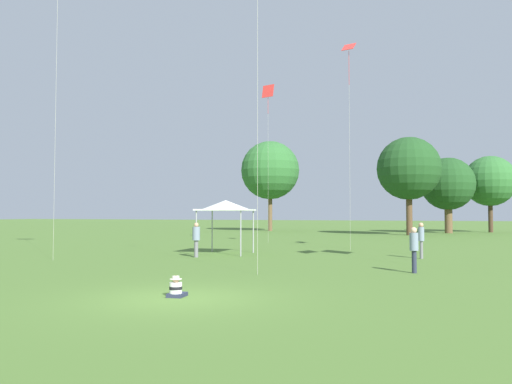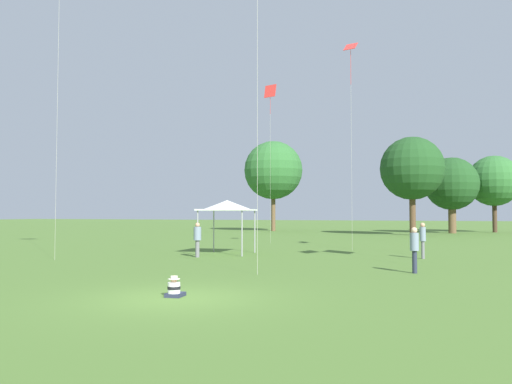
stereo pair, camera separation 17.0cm
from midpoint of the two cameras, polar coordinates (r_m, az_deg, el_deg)
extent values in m
plane|color=#4C702D|center=(13.37, -8.79, -11.92)|extent=(300.00, 300.00, 0.00)
cube|color=#282D47|center=(13.65, -8.84, -11.52)|extent=(0.45, 0.54, 0.10)
cylinder|color=white|center=(13.54, -9.00, -10.76)|extent=(0.36, 0.36, 0.29)
cylinder|color=black|center=(13.54, -9.00, -10.76)|extent=(0.37, 0.37, 0.08)
sphere|color=tan|center=(13.51, -8.99, -9.81)|extent=(0.19, 0.19, 0.19)
cylinder|color=beige|center=(13.51, -8.99, -9.79)|extent=(0.32, 0.32, 0.01)
cylinder|color=beige|center=(13.50, -8.99, -9.63)|extent=(0.19, 0.19, 0.08)
cylinder|color=slate|center=(25.74, 18.72, -6.29)|extent=(0.19, 0.19, 0.86)
cylinder|color=gray|center=(25.70, 18.69, -4.58)|extent=(0.35, 0.35, 0.68)
sphere|color=tan|center=(25.69, 18.68, -3.60)|extent=(0.23, 0.23, 0.23)
cylinder|color=slate|center=(25.43, -6.52, -6.46)|extent=(0.25, 0.25, 0.86)
cylinder|color=gray|center=(25.39, -6.51, -4.74)|extent=(0.46, 0.46, 0.68)
sphere|color=tan|center=(25.38, -6.51, -3.75)|extent=(0.23, 0.23, 0.23)
cylinder|color=#282D42|center=(19.47, 17.91, -7.62)|extent=(0.19, 0.19, 0.83)
cylinder|color=gray|center=(19.42, 17.88, -5.43)|extent=(0.35, 0.35, 0.66)
sphere|color=#DBAD89|center=(19.40, 17.87, -4.18)|extent=(0.23, 0.23, 0.23)
cube|color=white|center=(27.28, -3.14, -2.06)|extent=(2.96, 2.96, 0.08)
cone|color=white|center=(27.28, -3.14, -1.46)|extent=(2.81, 2.81, 0.49)
cylinder|color=#99999E|center=(28.86, -4.68, -4.50)|extent=(0.07, 0.07, 2.36)
cylinder|color=#99999E|center=(28.11, 0.03, -4.56)|extent=(0.07, 0.07, 2.36)
cylinder|color=#99999E|center=(26.57, -6.51, -4.67)|extent=(0.07, 0.07, 2.36)
cylinder|color=#99999E|center=(25.76, -1.43, -4.75)|extent=(0.07, 0.07, 2.36)
cube|color=red|center=(32.05, 10.92, 16.01)|extent=(0.86, 0.72, 0.53)
cylinder|color=red|center=(31.66, 10.94, 13.78)|extent=(0.02, 0.02, 2.07)
cylinder|color=#BCB7A8|center=(30.66, 11.01, 5.01)|extent=(0.01, 0.01, 12.33)
cube|color=red|center=(38.29, 1.77, 11.46)|extent=(1.00, 0.45, 0.97)
cylinder|color=red|center=(38.05, 1.77, 9.94)|extent=(0.02, 0.02, 1.39)
cylinder|color=#BCB7A8|center=(37.33, 1.78, 2.92)|extent=(0.01, 0.01, 11.42)
cylinder|color=#BCB7A8|center=(26.08, -21.55, 11.12)|extent=(0.01, 0.01, 16.50)
cylinder|color=#BCB7A8|center=(18.62, 0.42, 11.83)|extent=(0.01, 0.01, 13.59)
cylinder|color=#473323|center=(64.78, 25.68, -2.23)|extent=(0.51, 0.51, 4.42)
sphere|color=#2D662D|center=(64.89, 25.61, 1.16)|extent=(5.93, 5.93, 5.93)
cylinder|color=brown|center=(63.18, 2.07, -1.90)|extent=(0.54, 0.54, 5.68)
sphere|color=#2D662D|center=(63.41, 2.06, 2.50)|extent=(7.40, 7.40, 7.40)
cylinder|color=brown|center=(53.20, 17.54, -2.01)|extent=(0.62, 0.62, 5.05)
sphere|color=#1E471E|center=(53.40, 17.48, 2.60)|extent=(6.45, 6.45, 6.45)
cylinder|color=brown|center=(60.16, 21.58, -2.53)|extent=(0.84, 0.84, 3.94)
sphere|color=#1E471E|center=(60.26, 21.53, 0.89)|extent=(5.93, 5.93, 5.93)
camera|label=1|loc=(0.08, -89.74, -0.01)|focal=35.00mm
camera|label=2|loc=(0.08, 90.26, 0.01)|focal=35.00mm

